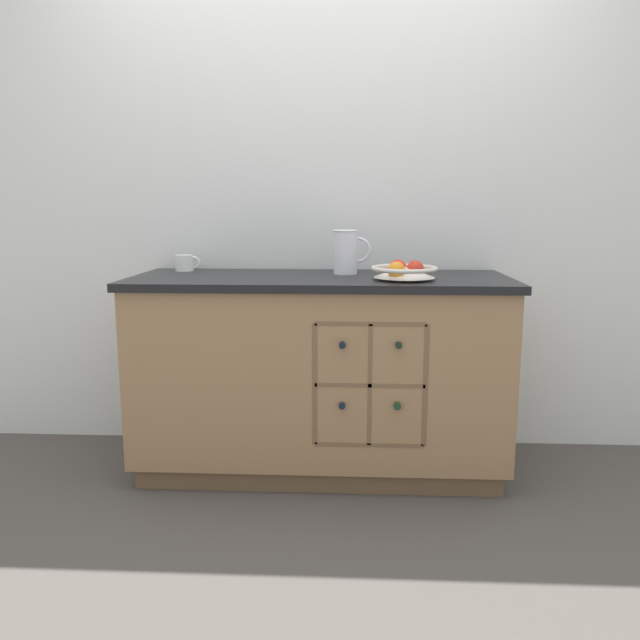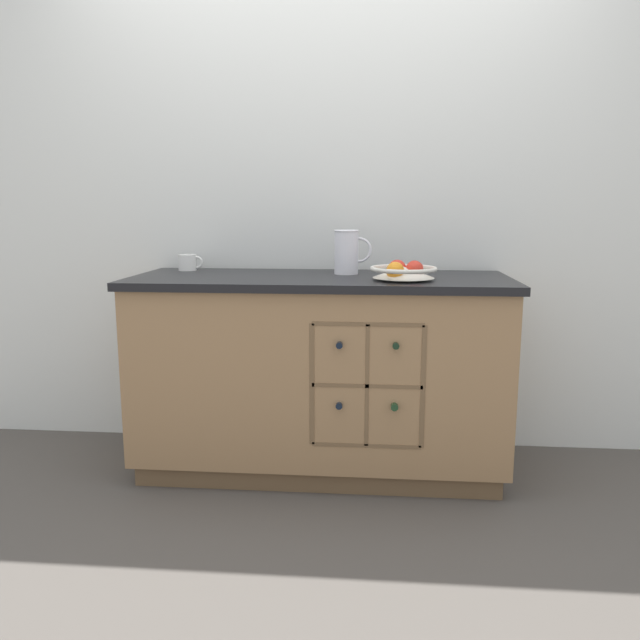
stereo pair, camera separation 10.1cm
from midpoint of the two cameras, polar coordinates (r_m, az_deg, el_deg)
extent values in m
plane|color=#4C4742|center=(2.98, 0.99, -13.24)|extent=(14.00, 14.00, 0.00)
cube|color=silver|center=(3.11, 1.57, 11.81)|extent=(4.40, 0.06, 2.55)
cube|color=brown|center=(2.97, 1.00, -12.44)|extent=(1.56, 0.55, 0.09)
cube|color=#99724C|center=(2.83, 1.02, -4.43)|extent=(1.62, 0.61, 0.77)
cube|color=black|center=(2.76, 1.05, 3.65)|extent=(1.66, 0.65, 0.03)
cube|color=brown|center=(2.62, 5.46, -5.43)|extent=(0.45, 0.01, 0.51)
cube|color=brown|center=(2.58, 0.49, -5.65)|extent=(0.02, 0.10, 0.51)
cube|color=brown|center=(2.58, 10.43, -5.79)|extent=(0.02, 0.10, 0.51)
cube|color=brown|center=(2.65, 5.37, -11.00)|extent=(0.45, 0.10, 0.02)
cube|color=brown|center=(2.57, 5.46, -5.74)|extent=(0.45, 0.10, 0.02)
cube|color=brown|center=(2.52, 5.56, -0.20)|extent=(0.45, 0.10, 0.02)
cube|color=brown|center=(2.57, 5.46, -5.74)|extent=(0.02, 0.10, 0.51)
cylinder|color=black|center=(2.71, 3.05, -6.72)|extent=(0.07, 0.20, 0.07)
cylinder|color=black|center=(2.57, 2.93, -7.63)|extent=(0.03, 0.08, 0.03)
cylinder|color=#19381E|center=(2.70, 7.81, -6.82)|extent=(0.08, 0.19, 0.08)
cylinder|color=#19381E|center=(2.57, 7.94, -7.69)|extent=(0.03, 0.08, 0.03)
cylinder|color=black|center=(2.63, 3.09, -1.55)|extent=(0.07, 0.19, 0.07)
cylinder|color=black|center=(2.50, 2.98, -2.18)|extent=(0.03, 0.08, 0.03)
cylinder|color=black|center=(2.67, 7.90, -1.47)|extent=(0.07, 0.22, 0.07)
cylinder|color=black|center=(2.51, 8.07, -2.18)|extent=(0.03, 0.09, 0.03)
cylinder|color=silver|center=(2.64, 8.71, 3.74)|extent=(0.13, 0.13, 0.01)
cone|color=silver|center=(2.64, 8.73, 4.35)|extent=(0.26, 0.26, 0.05)
torus|color=silver|center=(2.64, 8.74, 4.65)|extent=(0.28, 0.28, 0.02)
sphere|color=red|center=(2.66, 8.16, 4.67)|extent=(0.08, 0.08, 0.08)
sphere|color=red|center=(2.65, 9.72, 4.58)|extent=(0.07, 0.07, 0.07)
sphere|color=orange|center=(2.58, 8.00, 4.48)|extent=(0.07, 0.07, 0.07)
cylinder|color=white|center=(2.85, 3.44, 6.22)|extent=(0.11, 0.11, 0.20)
torus|color=white|center=(2.84, 3.47, 8.14)|extent=(0.11, 0.11, 0.01)
torus|color=white|center=(2.85, 4.60, 6.40)|extent=(0.11, 0.01, 0.11)
cylinder|color=white|center=(3.07, -11.10, 5.18)|extent=(0.09, 0.09, 0.08)
torus|color=white|center=(3.06, -10.27, 5.21)|extent=(0.06, 0.01, 0.06)
camera|label=1|loc=(0.05, -88.96, 0.19)|focal=35.00mm
camera|label=2|loc=(0.05, 91.04, -0.19)|focal=35.00mm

